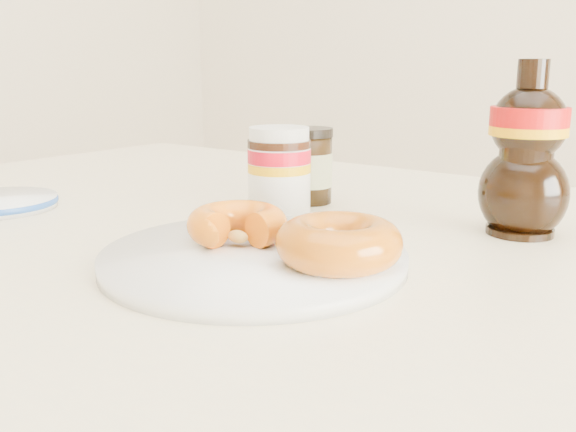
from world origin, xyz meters
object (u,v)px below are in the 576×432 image
Objects in this scene: syrup_bottle at (527,149)px; nutella_jar at (279,168)px; dining_table at (297,311)px; donut_bitten at (237,224)px; donut_whole at (339,242)px; dark_jar at (309,166)px; plate at (254,257)px.

nutella_jar is at bearing -161.46° from syrup_bottle.
dining_table is 15.10× the size of donut_bitten.
donut_whole is (0.11, -0.09, 0.11)m from dining_table.
dining_table is 0.18m from donut_whole.
dark_jar is at bearing -178.96° from syrup_bottle.
nutella_jar reaches higher than dark_jar.
donut_whole is at bearing 8.31° from donut_bitten.
donut_bitten reaches higher than dining_table.
donut_whole is 0.23m from nutella_jar.
donut_bitten is 0.89× the size of donut_whole.
plate is 0.27m from dark_jar.
nutella_jar is at bearing 138.90° from dining_table.
dark_jar reaches higher than plate.
donut_bitten is at bearing 178.61° from donut_whole.
dining_table is 0.14m from plate.
dining_table is 0.14m from donut_bitten.
syrup_bottle reaches higher than plate.
donut_bitten reaches higher than plate.
dining_table is at bearing 97.04° from donut_bitten.
syrup_bottle is 0.27m from dark_jar.
nutella_jar is (-0.07, 0.06, 0.14)m from dining_table.
nutella_jar is at bearing 123.68° from donut_bitten.
dark_jar is at bearing 120.84° from dining_table.
dining_table is 5.23× the size of plate.
nutella_jar is at bearing -80.12° from dark_jar.
plate reaches higher than dining_table.
plate is 2.84× the size of dark_jar.
dining_table is 0.29m from syrup_bottle.
syrup_bottle is at bearing 18.54° from nutella_jar.
donut_whole is 1.01× the size of nutella_jar.
dark_jar is (-0.11, 0.24, 0.04)m from plate.
donut_bitten is 0.90× the size of nutella_jar.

